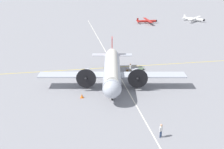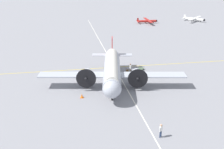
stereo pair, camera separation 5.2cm
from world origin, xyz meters
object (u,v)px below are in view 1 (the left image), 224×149
Objects in this scene: baggage_cart at (140,69)px; traffic_cone at (82,96)px; light_aircraft_taxiing at (194,19)px; airliner_main at (112,71)px; light_aircraft_distant at (147,21)px; passenger_boarding at (130,67)px; suitcase_near_door at (127,71)px; crew_foreground at (161,129)px.

traffic_cone is (-11.51, -9.61, 0.02)m from baggage_cart.
light_aircraft_taxiing is at bearing 177.94° from baggage_cart.
airliner_main is 2.39× the size of light_aircraft_distant.
light_aircraft_taxiing is 70.83m from traffic_cone.
light_aircraft_taxiing is 13.35× the size of traffic_cone.
traffic_cone is (-9.51, -8.94, -0.77)m from passenger_boarding.
passenger_boarding is 0.72× the size of baggage_cart.
suitcase_near_door is (3.78, 5.29, -2.28)m from airliner_main.
baggage_cart is at bearing 143.20° from airliner_main.
airliner_main reaches higher than suitcase_near_door.
light_aircraft_distant is (15.14, 45.02, 0.52)m from baggage_cart.
light_aircraft_distant reaches higher than traffic_cone.
crew_foreground reaches higher than traffic_cone.
light_aircraft_taxiing is at bearing 4.17° from light_aircraft_distant.
light_aircraft_distant is at bearing -165.13° from baggage_cart.
airliner_main reaches higher than passenger_boarding.
light_aircraft_taxiing is (36.19, 67.22, -0.20)m from crew_foreground.
light_aircraft_taxiing reaches higher than passenger_boarding.
crew_foreground reaches higher than suitcase_near_door.
traffic_cone is at bearing -16.69° from baggage_cart.
light_aircraft_taxiing is at bearing 136.96° from passenger_boarding.
crew_foreground is 14.31m from traffic_cone.
passenger_boarding reaches higher than traffic_cone.
passenger_boarding is 0.21× the size of light_aircraft_taxiing.
traffic_cone is at bearing -114.22° from light_aircraft_distant.
airliner_main is 9.50× the size of baggage_cart.
airliner_main reaches higher than crew_foreground.
suitcase_near_door is 0.26× the size of baggage_cart.
light_aircraft_distant is 15.21× the size of traffic_cone.
baggage_cart is (2.01, 0.67, -0.80)m from passenger_boarding.
suitcase_near_door is at bearing 49.12° from crew_foreground.
crew_foreground is 0.69× the size of baggage_cart.
airliner_main is at bearing 61.95° from crew_foreground.
crew_foreground is 0.17× the size of light_aircraft_distant.
traffic_cone is (-7.97, 11.86, -0.74)m from crew_foreground.
crew_foreground is 21.78m from baggage_cart.
suitcase_near_door is at bearing -80.06° from light_aircraft_taxiing.
crew_foreground is 20.86m from passenger_boarding.
light_aircraft_distant is (17.15, 45.70, -0.27)m from passenger_boarding.
airliner_main is at bearing -125.54° from suitcase_near_door.
light_aircraft_taxiing reaches higher than traffic_cone.
baggage_cart is 0.29× the size of light_aircraft_taxiing.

